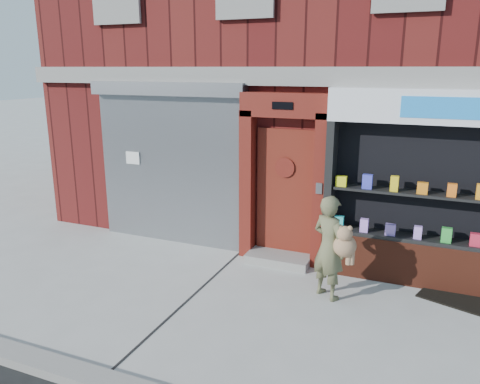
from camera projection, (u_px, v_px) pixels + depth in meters
The scene contains 7 objects.
ground at pixel (292, 318), 6.34m from camera, with size 80.00×80.00×0.00m, color #9E9E99.
building at pixel (372, 35), 10.66m from camera, with size 12.00×8.16×8.00m.
shutter_bay at pixel (170, 154), 8.74m from camera, with size 3.10×0.30×3.04m.
red_door_bay at pixel (283, 179), 7.91m from camera, with size 1.52×0.58×2.90m.
pharmacy_bay at pixel (443, 201), 6.96m from camera, with size 3.50×0.41×3.00m.
woman at pixel (331, 247), 6.73m from camera, with size 0.73×0.61×1.55m.
doormat at pixel (455, 298), 6.88m from camera, with size 0.94×0.66×0.02m, color black.
Camera 1 is at (1.54, -5.52, 3.29)m, focal length 35.00 mm.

